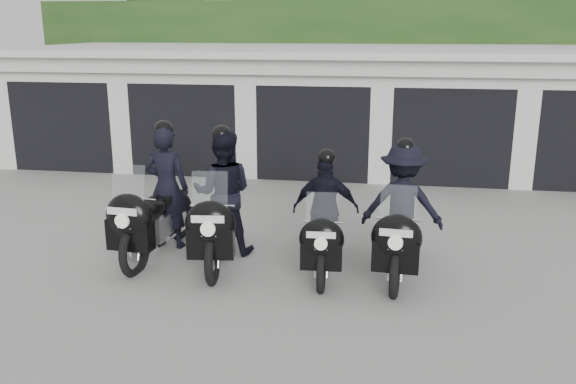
% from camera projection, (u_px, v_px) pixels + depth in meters
% --- Properties ---
extents(ground, '(80.00, 80.00, 0.00)m').
position_uv_depth(ground, '(266.00, 270.00, 9.06)').
color(ground, gray).
rests_on(ground, ground).
extents(garage_block, '(16.40, 6.80, 2.96)m').
position_uv_depth(garage_block, '(325.00, 106.00, 16.35)').
color(garage_block, silver).
rests_on(garage_block, ground).
extents(background_vegetation, '(20.00, 3.90, 5.80)m').
position_uv_depth(background_vegetation, '(351.00, 48.00, 20.56)').
color(background_vegetation, '#1C3B15').
rests_on(background_vegetation, ground).
extents(police_bike_a, '(0.86, 2.47, 2.15)m').
position_uv_depth(police_bike_a, '(158.00, 202.00, 9.52)').
color(police_bike_a, black).
rests_on(police_bike_a, ground).
extents(police_bike_b, '(1.04, 2.43, 2.12)m').
position_uv_depth(police_bike_b, '(221.00, 202.00, 9.35)').
color(police_bike_b, black).
rests_on(police_bike_b, ground).
extents(police_bike_c, '(1.02, 2.10, 1.83)m').
position_uv_depth(police_bike_c, '(325.00, 218.00, 8.98)').
color(police_bike_c, black).
rests_on(police_bike_c, ground).
extents(police_bike_d, '(1.25, 2.31, 2.01)m').
position_uv_depth(police_bike_d, '(401.00, 214.00, 8.89)').
color(police_bike_d, black).
rests_on(police_bike_d, ground).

